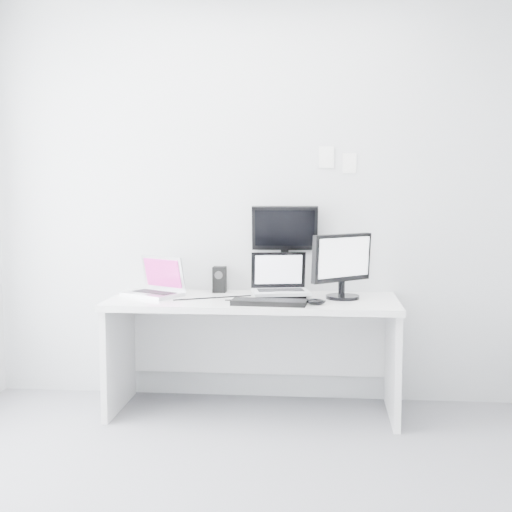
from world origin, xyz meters
name	(u,v)px	position (x,y,z in m)	size (l,w,h in m)	color
ground	(226,500)	(0.00, 0.00, 0.00)	(3.60, 3.60, 0.00)	#5C5C61
back_wall	(258,198)	(0.00, 1.60, 1.35)	(3.60, 3.60, 0.00)	#B7B9BC
desk	(253,356)	(0.00, 1.25, 0.36)	(1.80, 0.70, 0.73)	white
macbook	(152,276)	(-0.65, 1.29, 0.86)	(0.35, 0.26, 0.26)	silver
speaker	(220,279)	(-0.25, 1.50, 0.82)	(0.09, 0.09, 0.17)	black
dell_laptop	(281,275)	(0.17, 1.28, 0.88)	(0.35, 0.27, 0.29)	silver
rear_monitor	(285,248)	(0.18, 1.56, 1.02)	(0.43, 0.16, 0.59)	black
samsung_monitor	(343,265)	(0.56, 1.30, 0.94)	(0.46, 0.21, 0.42)	black
keyboard	(269,302)	(0.12, 1.03, 0.74)	(0.44, 0.16, 0.03)	black
mouse	(316,302)	(0.39, 1.06, 0.75)	(0.11, 0.07, 0.04)	black
wall_note_0	(327,157)	(0.45, 1.59, 1.62)	(0.10, 0.00, 0.14)	white
wall_note_1	(349,163)	(0.60, 1.59, 1.58)	(0.09, 0.00, 0.13)	white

